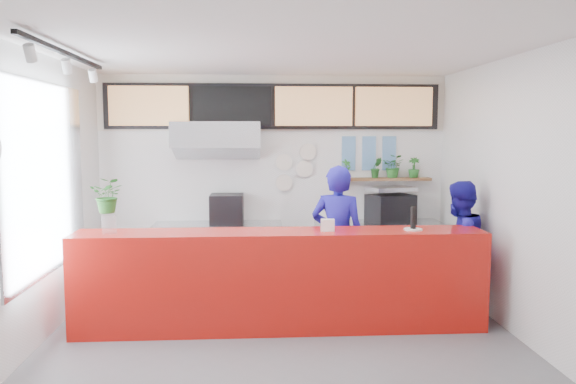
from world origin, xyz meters
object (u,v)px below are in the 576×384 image
(panini_oven, at_px, (227,209))
(espresso_machine, at_px, (390,208))
(service_counter, at_px, (281,280))
(staff_center, at_px, (338,239))
(staff_right, at_px, (458,247))
(pepper_mill, at_px, (413,218))

(panini_oven, height_order, espresso_machine, panini_oven)
(service_counter, xyz_separation_m, staff_center, (0.72, 0.57, 0.35))
(staff_right, bearing_deg, espresso_machine, -99.97)
(staff_right, bearing_deg, service_counter, -18.85)
(staff_right, relative_size, pepper_mill, 6.56)
(staff_center, distance_m, staff_right, 1.46)
(espresso_machine, distance_m, staff_center, 1.56)
(pepper_mill, bearing_deg, staff_center, 142.02)
(service_counter, height_order, staff_right, staff_right)
(service_counter, relative_size, panini_oven, 9.80)
(service_counter, xyz_separation_m, panini_oven, (-0.67, 1.80, 0.56))
(panini_oven, relative_size, pepper_mill, 1.88)
(service_counter, xyz_separation_m, staff_right, (2.18, 0.47, 0.25))
(panini_oven, distance_m, pepper_mill, 2.81)
(staff_right, xyz_separation_m, pepper_mill, (-0.70, -0.49, 0.44))
(staff_center, height_order, staff_right, staff_center)
(service_counter, bearing_deg, staff_right, 12.21)
(service_counter, bearing_deg, pepper_mill, -0.62)
(panini_oven, xyz_separation_m, espresso_machine, (2.34, 0.00, -0.01))
(pepper_mill, bearing_deg, staff_right, 34.66)
(staff_center, distance_m, pepper_mill, 1.02)
(service_counter, bearing_deg, espresso_machine, 47.22)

